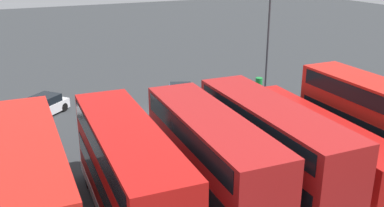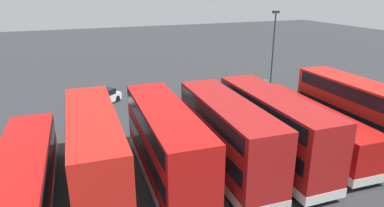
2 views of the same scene
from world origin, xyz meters
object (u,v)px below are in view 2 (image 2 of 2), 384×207
(bus_double_decker_fourth, at_px, (273,127))
(bus_single_deck_third, at_px, (307,125))
(bus_double_decker_fifth, at_px, (226,135))
(bus_double_decker_second, at_px, (359,112))
(bus_double_decker_seventh, at_px, (95,151))
(car_hatchback_silver, at_px, (100,98))
(lamp_post_tall, at_px, (273,47))
(waste_bin_yellow, at_px, (265,84))
(bus_double_decker_sixth, at_px, (166,143))
(car_small_green, at_px, (205,91))
(bus_single_deck_far_end, at_px, (24,178))

(bus_double_decker_fourth, bearing_deg, bus_single_deck_third, -163.58)
(bus_double_decker_fourth, height_order, bus_double_decker_fifth, same)
(bus_double_decker_second, xyz_separation_m, bus_single_deck_third, (3.69, -0.87, -0.82))
(bus_single_deck_third, bearing_deg, bus_double_decker_seventh, 1.26)
(bus_double_decker_second, distance_m, bus_single_deck_third, 3.88)
(bus_double_decker_seventh, relative_size, car_hatchback_silver, 2.37)
(lamp_post_tall, relative_size, waste_bin_yellow, 9.09)
(bus_double_decker_fourth, bearing_deg, bus_double_decker_sixth, -1.96)
(bus_single_deck_third, distance_m, bus_double_decker_fourth, 3.92)
(bus_double_decker_fifth, bearing_deg, bus_double_decker_fourth, 179.63)
(bus_double_decker_fifth, distance_m, lamp_post_tall, 17.34)
(bus_double_decker_fourth, distance_m, lamp_post_tall, 15.36)
(bus_double_decker_fourth, xyz_separation_m, car_small_green, (-1.42, -14.12, -1.75))
(bus_double_decker_fourth, height_order, lamp_post_tall, lamp_post_tall)
(bus_single_deck_third, xyz_separation_m, bus_double_decker_fifth, (6.95, 1.06, 0.82))
(bus_single_deck_third, height_order, bus_double_decker_sixth, bus_double_decker_sixth)
(bus_single_deck_far_end, distance_m, lamp_post_tall, 26.03)
(bus_double_decker_fifth, distance_m, bus_double_decker_sixth, 3.74)
(bus_single_deck_third, height_order, lamp_post_tall, lamp_post_tall)
(bus_double_decker_second, distance_m, bus_single_deck_far_end, 21.87)
(car_small_green, height_order, lamp_post_tall, lamp_post_tall)
(bus_double_decker_fourth, relative_size, car_small_green, 2.36)
(bus_double_decker_fifth, relative_size, car_small_green, 2.29)
(bus_double_decker_sixth, height_order, car_hatchback_silver, bus_double_decker_sixth)
(bus_single_deck_third, xyz_separation_m, car_small_green, (2.26, -13.04, -0.92))
(bus_double_decker_second, bearing_deg, waste_bin_yellow, -96.85)
(bus_double_decker_second, bearing_deg, lamp_post_tall, -94.44)
(bus_double_decker_second, distance_m, car_hatchback_silver, 22.52)
(car_hatchback_silver, xyz_separation_m, lamp_post_tall, (-17.29, 2.98, 4.31))
(car_hatchback_silver, bearing_deg, waste_bin_yellow, 177.22)
(bus_single_deck_third, bearing_deg, bus_double_decker_sixth, 4.52)
(bus_double_decker_fifth, distance_m, bus_single_deck_far_end, 11.26)
(bus_single_deck_third, height_order, car_hatchback_silver, bus_single_deck_third)
(car_hatchback_silver, height_order, lamp_post_tall, lamp_post_tall)
(bus_double_decker_fourth, relative_size, bus_double_decker_sixth, 0.99)
(bus_single_deck_third, bearing_deg, bus_single_deck_far_end, 1.57)
(bus_double_decker_second, xyz_separation_m, bus_double_decker_sixth, (14.37, -0.02, -0.00))
(bus_single_deck_third, xyz_separation_m, bus_double_decker_sixth, (10.68, 0.84, 0.82))
(bus_double_decker_sixth, bearing_deg, car_hatchback_silver, -82.75)
(bus_double_decker_sixth, height_order, waste_bin_yellow, bus_double_decker_sixth)
(bus_double_decker_second, distance_m, lamp_post_tall, 12.73)
(bus_double_decker_seventh, distance_m, lamp_post_tall, 22.73)
(bus_double_decker_fourth, height_order, bus_double_decker_seventh, same)
(bus_double_decker_seventh, relative_size, waste_bin_yellow, 11.31)
(bus_double_decker_second, bearing_deg, bus_single_deck_third, -13.20)
(bus_single_deck_third, xyz_separation_m, bus_single_deck_far_end, (18.16, 0.50, -0.00))
(bus_single_deck_far_end, bearing_deg, bus_single_deck_third, -178.43)
(bus_double_decker_fifth, distance_m, bus_double_decker_seventh, 7.64)
(bus_double_decker_second, xyz_separation_m, bus_single_deck_far_end, (21.85, -0.37, -0.82))
(bus_double_decker_sixth, bearing_deg, bus_double_decker_second, 179.92)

